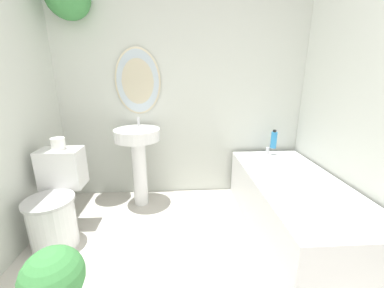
# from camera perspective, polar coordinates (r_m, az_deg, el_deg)

# --- Properties ---
(wall_back) EXTENTS (2.76, 0.40, 2.40)m
(wall_back) POSITION_cam_1_polar(r_m,az_deg,el_deg) (2.59, -5.70, 15.63)
(wall_back) COLOR silver
(wall_back) RESTS_ON ground_plane
(toilet) EXTENTS (0.37, 0.58, 0.74)m
(toilet) POSITION_cam_1_polar(r_m,az_deg,el_deg) (2.28, -30.07, -12.41)
(toilet) COLOR white
(toilet) RESTS_ON ground_plane
(pedestal_sink) EXTENTS (0.46, 0.46, 0.93)m
(pedestal_sink) POSITION_cam_1_polar(r_m,az_deg,el_deg) (2.47, -12.90, -1.51)
(pedestal_sink) COLOR white
(pedestal_sink) RESTS_ON ground_plane
(bathtub) EXTENTS (0.74, 1.56, 0.58)m
(bathtub) POSITION_cam_1_polar(r_m,az_deg,el_deg) (2.29, 23.33, -13.40)
(bathtub) COLOR silver
(bathtub) RESTS_ON ground_plane
(shampoo_bottle) EXTENTS (0.06, 0.06, 0.20)m
(shampoo_bottle) POSITION_cam_1_polar(r_m,az_deg,el_deg) (2.72, 19.21, 1.01)
(shampoo_bottle) COLOR #2D84C6
(shampoo_bottle) RESTS_ON bathtub
(potted_plant) EXTENTS (0.34, 0.34, 0.44)m
(potted_plant) POSITION_cam_1_polar(r_m,az_deg,el_deg) (1.71, -30.50, -26.79)
(potted_plant) COLOR silver
(potted_plant) RESTS_ON ground_plane
(toilet_paper_roll) EXTENTS (0.11, 0.11, 0.10)m
(toilet_paper_roll) POSITION_cam_1_polar(r_m,az_deg,el_deg) (2.27, -29.71, 0.07)
(toilet_paper_roll) COLOR white
(toilet_paper_roll) RESTS_ON toilet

